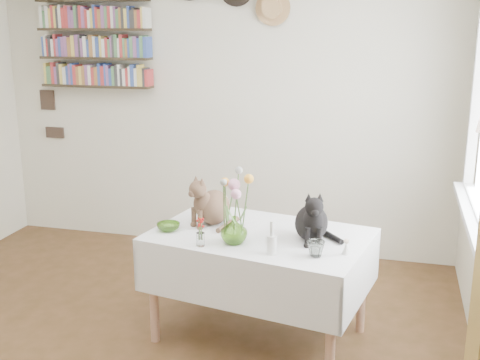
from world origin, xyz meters
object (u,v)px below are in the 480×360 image
(dining_table, at_px, (260,260))
(tabby_cat, at_px, (214,198))
(black_cat, at_px, (312,214))
(bookshelf_unit, at_px, (94,34))
(flower_vase, at_px, (234,230))

(dining_table, relative_size, tabby_cat, 4.28)
(dining_table, height_order, black_cat, black_cat)
(tabby_cat, bearing_deg, bookshelf_unit, 174.95)
(flower_vase, bearing_deg, black_cat, 23.15)
(tabby_cat, distance_m, black_cat, 0.66)
(dining_table, distance_m, bookshelf_unit, 2.65)
(black_cat, relative_size, bookshelf_unit, 0.32)
(dining_table, xyz_separation_m, black_cat, (0.31, -0.02, 0.33))
(bookshelf_unit, bearing_deg, dining_table, -38.43)
(flower_vase, xyz_separation_m, bookshelf_unit, (-1.69, 1.62, 1.07))
(dining_table, height_order, bookshelf_unit, bookshelf_unit)
(dining_table, bearing_deg, bookshelf_unit, 141.57)
(dining_table, distance_m, flower_vase, 0.34)
(black_cat, xyz_separation_m, bookshelf_unit, (-2.11, 1.44, 0.99))
(black_cat, relative_size, flower_vase, 1.95)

